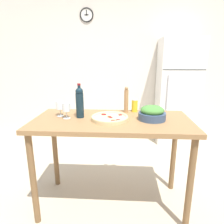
% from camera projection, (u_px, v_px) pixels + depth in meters
% --- Properties ---
extents(ground_plane, '(14.00, 14.00, 0.00)m').
position_uv_depth(ground_plane, '(112.00, 202.00, 2.10)').
color(ground_plane, '#BCAD93').
extents(wall_back, '(6.40, 0.08, 2.60)m').
position_uv_depth(wall_back, '(119.00, 67.00, 3.81)').
color(wall_back, silver).
rests_on(wall_back, ground_plane).
extents(refrigerator, '(0.68, 0.64, 1.79)m').
position_uv_depth(refrigerator, '(177.00, 91.00, 3.52)').
color(refrigerator, white).
rests_on(refrigerator, ground_plane).
extents(prep_counter, '(1.47, 0.70, 0.92)m').
position_uv_depth(prep_counter, '(112.00, 131.00, 1.89)').
color(prep_counter, olive).
rests_on(prep_counter, ground_plane).
extents(wine_bottle, '(0.07, 0.07, 0.33)m').
position_uv_depth(wine_bottle, '(80.00, 102.00, 1.88)').
color(wine_bottle, '#142833').
rests_on(wine_bottle, prep_counter).
extents(wine_glass_near, '(0.07, 0.07, 0.15)m').
position_uv_depth(wine_glass_near, '(66.00, 108.00, 1.86)').
color(wine_glass_near, silver).
rests_on(wine_glass_near, prep_counter).
extents(wine_glass_far, '(0.07, 0.07, 0.15)m').
position_uv_depth(wine_glass_far, '(60.00, 106.00, 1.93)').
color(wine_glass_far, silver).
rests_on(wine_glass_far, prep_counter).
extents(pepper_mill, '(0.04, 0.04, 0.27)m').
position_uv_depth(pepper_mill, '(126.00, 100.00, 2.06)').
color(pepper_mill, '#AD7F51').
rests_on(pepper_mill, prep_counter).
extents(salad_bowl, '(0.25, 0.25, 0.13)m').
position_uv_depth(salad_bowl, '(152.00, 113.00, 1.83)').
color(salad_bowl, '#384C6B').
rests_on(salad_bowl, prep_counter).
extents(homemade_pizza, '(0.34, 0.34, 0.04)m').
position_uv_depth(homemade_pizza, '(110.00, 118.00, 1.84)').
color(homemade_pizza, '#DBC189').
rests_on(homemade_pizza, prep_counter).
extents(salt_canister, '(0.06, 0.06, 0.14)m').
position_uv_depth(salt_canister, '(135.00, 105.00, 2.10)').
color(salt_canister, yellow).
rests_on(salt_canister, prep_counter).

